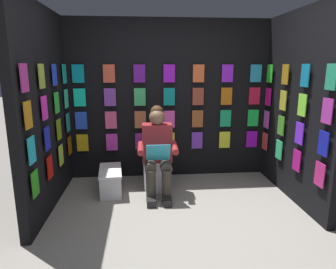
{
  "coord_description": "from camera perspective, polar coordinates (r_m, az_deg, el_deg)",
  "views": [
    {
      "loc": [
        0.4,
        2.7,
        1.7
      ],
      "look_at": [
        0.09,
        -1.0,
        0.85
      ],
      "focal_mm": 32.03,
      "sensor_mm": 36.0,
      "label": 1
    }
  ],
  "objects": [
    {
      "name": "person_reading",
      "position": [
        3.98,
        -2.0,
        -3.16
      ],
      "size": [
        0.53,
        0.68,
        1.19
      ],
      "rotation": [
        0.0,
        0.0,
        -0.01
      ],
      "color": "maroon",
      "rests_on": "ground"
    },
    {
      "name": "display_wall_left",
      "position": [
        4.13,
        23.48,
        4.76
      ],
      "size": [
        0.14,
        1.82,
        2.38
      ],
      "color": "black",
      "rests_on": "ground"
    },
    {
      "name": "display_wall_right",
      "position": [
        3.82,
        -22.48,
        4.26
      ],
      "size": [
        0.14,
        1.82,
        2.38
      ],
      "color": "black",
      "rests_on": "ground"
    },
    {
      "name": "toilet",
      "position": [
        4.27,
        -2.12,
        -5.85
      ],
      "size": [
        0.41,
        0.55,
        0.77
      ],
      "rotation": [
        0.0,
        0.0,
        -0.01
      ],
      "color": "white",
      "rests_on": "ground"
    },
    {
      "name": "display_wall_back",
      "position": [
        4.61,
        0.13,
        6.54
      ],
      "size": [
        3.11,
        0.14,
        2.38
      ],
      "color": "black",
      "rests_on": "ground"
    },
    {
      "name": "ground_plane",
      "position": [
        3.21,
        3.23,
        -19.06
      ],
      "size": [
        30.0,
        30.0,
        0.0
      ],
      "primitive_type": "plane",
      "color": "gray"
    },
    {
      "name": "comic_longbox_near",
      "position": [
        4.24,
        -10.84,
        -8.59
      ],
      "size": [
        0.35,
        0.65,
        0.33
      ],
      "rotation": [
        0.0,
        0.0,
        0.09
      ],
      "color": "silver",
      "rests_on": "ground"
    }
  ]
}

